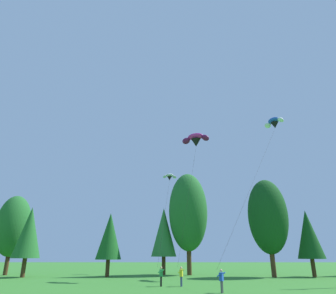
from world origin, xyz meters
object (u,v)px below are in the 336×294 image
at_px(parafoil_kite_high_white, 170,177).
at_px(kite_flyer_near, 161,275).
at_px(parafoil_kite_far_blue_white, 274,123).
at_px(parafoil_kite_mid_magenta, 196,140).
at_px(kite_flyer_far, 221,279).
at_px(kite_flyer_mid, 181,275).

bearing_deg(parafoil_kite_high_white, kite_flyer_near, -92.27).
distance_m(parafoil_kite_high_white, parafoil_kite_far_blue_white, 19.13).
bearing_deg(parafoil_kite_mid_magenta, kite_flyer_far, -88.14).
relative_size(kite_flyer_far, parafoil_kite_mid_magenta, 0.10).
relative_size(parafoil_kite_high_white, parafoil_kite_mid_magenta, 1.26).
bearing_deg(parafoil_kite_far_blue_white, kite_flyer_mid, -143.05).
xyz_separation_m(kite_flyer_mid, parafoil_kite_high_white, (-1.05, 20.30, 14.32)).
distance_m(kite_flyer_mid, parafoil_kite_mid_magenta, 18.26).
relative_size(kite_flyer_near, kite_flyer_far, 1.00).
bearing_deg(kite_flyer_near, parafoil_kite_far_blue_white, 33.66).
bearing_deg(parafoil_kite_mid_magenta, parafoil_kite_far_blue_white, 14.56).
distance_m(kite_flyer_near, parafoil_kite_far_blue_white, 28.24).
distance_m(parafoil_kite_high_white, parafoil_kite_mid_magenta, 13.14).
distance_m(kite_flyer_near, parafoil_kite_high_white, 24.84).
xyz_separation_m(kite_flyer_near, parafoil_kite_far_blue_white, (16.41, 10.93, 20.22)).
bearing_deg(kite_flyer_mid, kite_flyer_near, 179.49).
distance_m(kite_flyer_near, kite_flyer_mid, 1.86).
distance_m(kite_flyer_near, parafoil_kite_mid_magenta, 18.60).
relative_size(kite_flyer_far, parafoil_kite_far_blue_white, 0.08).
bearing_deg(kite_flyer_near, kite_flyer_mid, -0.51).
xyz_separation_m(kite_flyer_far, parafoil_kite_far_blue_white, (11.66, 15.86, 20.22)).
height_order(parafoil_kite_high_white, parafoil_kite_mid_magenta, parafoil_kite_mid_magenta).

